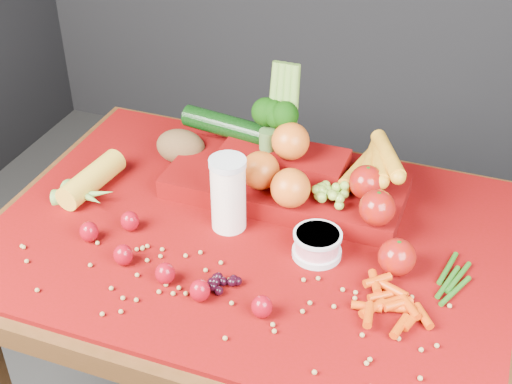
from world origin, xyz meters
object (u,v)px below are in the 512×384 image
(milk_glass, at_px, (228,191))
(yogurt_bowl, at_px, (317,244))
(table, at_px, (253,271))
(produce_mound, at_px, (296,172))

(milk_glass, height_order, yogurt_bowl, milk_glass)
(table, bearing_deg, produce_mound, 74.85)
(table, relative_size, milk_glass, 6.74)
(table, relative_size, produce_mound, 1.83)
(table, bearing_deg, yogurt_bowl, -9.40)
(table, distance_m, yogurt_bowl, 0.20)
(table, height_order, milk_glass, milk_glass)
(table, relative_size, yogurt_bowl, 11.19)
(yogurt_bowl, relative_size, produce_mound, 0.16)
(yogurt_bowl, bearing_deg, milk_glass, 172.26)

